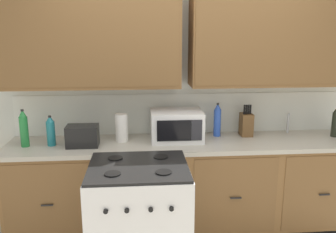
# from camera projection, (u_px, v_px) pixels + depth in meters

# --- Properties ---
(wall_unit) EXTENTS (4.47, 0.40, 2.58)m
(wall_unit) POSITION_uv_depth(u_px,v_px,m) (184.00, 58.00, 3.34)
(wall_unit) COLOR silver
(wall_unit) RESTS_ON ground_plane
(counter_run) EXTENTS (3.30, 0.64, 0.92)m
(counter_run) POSITION_uv_depth(u_px,v_px,m) (186.00, 186.00, 3.42)
(counter_run) COLOR black
(counter_run) RESTS_ON ground_plane
(stove_range) EXTENTS (0.76, 0.68, 0.95)m
(stove_range) POSITION_uv_depth(u_px,v_px,m) (139.00, 222.00, 2.78)
(stove_range) COLOR white
(stove_range) RESTS_ON ground_plane
(microwave) EXTENTS (0.48, 0.37, 0.28)m
(microwave) POSITION_uv_depth(u_px,v_px,m) (176.00, 125.00, 3.34)
(microwave) COLOR white
(microwave) RESTS_ON counter_run
(toaster) EXTENTS (0.28, 0.18, 0.19)m
(toaster) POSITION_uv_depth(u_px,v_px,m) (83.00, 136.00, 3.16)
(toaster) COLOR black
(toaster) RESTS_ON counter_run
(knife_block) EXTENTS (0.11, 0.14, 0.31)m
(knife_block) POSITION_uv_depth(u_px,v_px,m) (246.00, 124.00, 3.49)
(knife_block) COLOR brown
(knife_block) RESTS_ON counter_run
(sink_faucet) EXTENTS (0.02, 0.02, 0.20)m
(sink_faucet) POSITION_uv_depth(u_px,v_px,m) (288.00, 123.00, 3.59)
(sink_faucet) COLOR #B2B5BA
(sink_faucet) RESTS_ON counter_run
(paper_towel_roll) EXTENTS (0.12, 0.12, 0.26)m
(paper_towel_roll) POSITION_uv_depth(u_px,v_px,m) (122.00, 128.00, 3.30)
(paper_towel_roll) COLOR white
(paper_towel_roll) RESTS_ON counter_run
(bottle_green) EXTENTS (0.07, 0.07, 0.34)m
(bottle_green) POSITION_uv_depth(u_px,v_px,m) (24.00, 129.00, 3.14)
(bottle_green) COLOR #237A38
(bottle_green) RESTS_ON counter_run
(bottle_teal) EXTENTS (0.08, 0.08, 0.28)m
(bottle_teal) POSITION_uv_depth(u_px,v_px,m) (51.00, 131.00, 3.17)
(bottle_teal) COLOR #1E707A
(bottle_teal) RESTS_ON counter_run
(bottle_dark) EXTENTS (0.08, 0.08, 0.30)m
(bottle_dark) POSITION_uv_depth(u_px,v_px,m) (336.00, 122.00, 3.45)
(bottle_dark) COLOR black
(bottle_dark) RESTS_ON counter_run
(bottle_blue) EXTENTS (0.07, 0.07, 0.33)m
(bottle_blue) POSITION_uv_depth(u_px,v_px,m) (217.00, 120.00, 3.46)
(bottle_blue) COLOR blue
(bottle_blue) RESTS_ON counter_run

